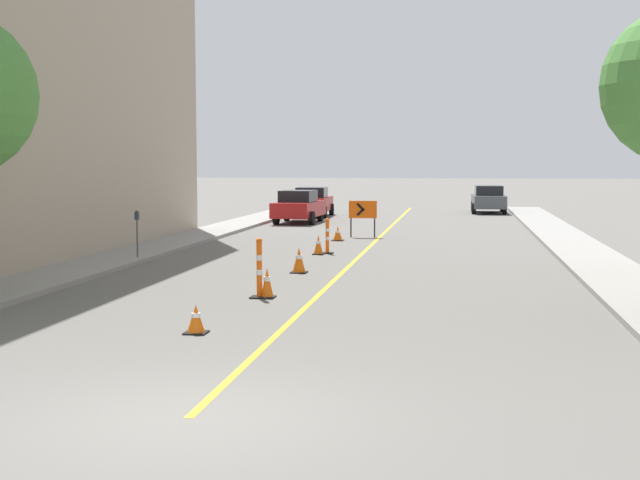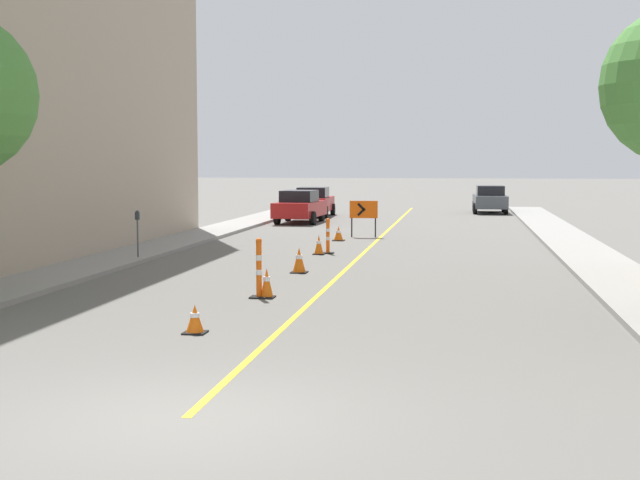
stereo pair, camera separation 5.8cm
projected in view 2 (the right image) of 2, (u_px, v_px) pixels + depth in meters
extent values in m
plane|color=#605E59|center=(186.00, 418.00, 10.37)|extent=(300.00, 300.00, 0.00)
cube|color=gold|center=(377.00, 240.00, 33.72)|extent=(0.12, 47.48, 0.01)
cube|color=gray|center=(197.00, 236.00, 34.82)|extent=(2.00, 47.48, 0.13)
cube|color=gray|center=(569.00, 241.00, 32.61)|extent=(2.00, 47.48, 0.13)
cube|color=black|center=(195.00, 333.00, 15.48)|extent=(0.39, 0.39, 0.03)
cone|color=orange|center=(195.00, 318.00, 15.46)|extent=(0.31, 0.31, 0.48)
cylinder|color=white|center=(195.00, 315.00, 15.45)|extent=(0.16, 0.16, 0.08)
cube|color=black|center=(267.00, 297.00, 19.54)|extent=(0.35, 0.35, 0.03)
cone|color=orange|center=(267.00, 282.00, 19.51)|extent=(0.28, 0.28, 0.63)
cylinder|color=white|center=(267.00, 279.00, 19.50)|extent=(0.15, 0.15, 0.10)
cube|color=black|center=(299.00, 272.00, 23.90)|extent=(0.44, 0.44, 0.03)
cone|color=orange|center=(299.00, 260.00, 23.87)|extent=(0.35, 0.35, 0.65)
cylinder|color=white|center=(299.00, 257.00, 23.86)|extent=(0.18, 0.18, 0.10)
cube|color=black|center=(319.00, 254.00, 28.60)|extent=(0.36, 0.36, 0.03)
cone|color=orange|center=(319.00, 244.00, 28.57)|extent=(0.29, 0.29, 0.60)
cylinder|color=white|center=(319.00, 242.00, 28.56)|extent=(0.15, 0.15, 0.10)
cube|color=black|center=(338.00, 240.00, 33.56)|extent=(0.45, 0.45, 0.03)
cone|color=orange|center=(338.00, 233.00, 33.53)|extent=(0.36, 0.36, 0.52)
cylinder|color=white|center=(338.00, 232.00, 33.53)|extent=(0.19, 0.19, 0.08)
cube|color=black|center=(259.00, 297.00, 19.50)|extent=(0.38, 0.38, 0.04)
cylinder|color=#EF560C|center=(259.00, 269.00, 19.45)|extent=(0.12, 0.12, 1.18)
cylinder|color=white|center=(259.00, 272.00, 19.45)|extent=(0.13, 0.13, 0.12)
cylinder|color=white|center=(259.00, 258.00, 19.42)|extent=(0.13, 0.13, 0.12)
sphere|color=#EF560C|center=(259.00, 241.00, 19.39)|extent=(0.13, 0.13, 0.13)
cube|color=black|center=(328.00, 253.00, 28.89)|extent=(0.37, 0.37, 0.04)
cylinder|color=#EF560C|center=(328.00, 237.00, 28.84)|extent=(0.12, 0.12, 1.02)
cylinder|color=white|center=(328.00, 238.00, 28.85)|extent=(0.13, 0.13, 0.10)
cylinder|color=white|center=(328.00, 230.00, 28.82)|extent=(0.13, 0.13, 0.10)
sphere|color=#EF560C|center=(328.00, 220.00, 28.80)|extent=(0.13, 0.13, 0.13)
cube|color=#EF560C|center=(364.00, 209.00, 35.02)|extent=(1.11, 0.12, 0.68)
cube|color=black|center=(361.00, 207.00, 34.98)|extent=(0.33, 0.04, 0.33)
cube|color=black|center=(361.00, 212.00, 35.00)|extent=(0.33, 0.04, 0.33)
cylinder|color=black|center=(352.00, 228.00, 35.15)|extent=(0.06, 0.06, 0.76)
cylinder|color=black|center=(375.00, 228.00, 35.01)|extent=(0.06, 0.06, 0.76)
cube|color=maroon|center=(300.00, 209.00, 43.28)|extent=(2.04, 4.40, 0.72)
cube|color=black|center=(299.00, 196.00, 43.01)|extent=(1.64, 2.02, 0.55)
cylinder|color=black|center=(288.00, 215.00, 44.76)|extent=(0.26, 0.65, 0.64)
cylinder|color=black|center=(322.00, 215.00, 44.49)|extent=(0.26, 0.65, 0.64)
cylinder|color=black|center=(277.00, 218.00, 42.14)|extent=(0.26, 0.65, 0.64)
cylinder|color=black|center=(313.00, 218.00, 41.87)|extent=(0.26, 0.65, 0.64)
cube|color=maroon|center=(314.00, 204.00, 48.36)|extent=(1.94, 4.36, 0.72)
cube|color=black|center=(313.00, 192.00, 48.10)|extent=(1.59, 1.98, 0.55)
cylinder|color=black|center=(303.00, 209.00, 49.84)|extent=(0.24, 0.65, 0.64)
cylinder|color=black|center=(333.00, 209.00, 49.57)|extent=(0.24, 0.65, 0.64)
cylinder|color=black|center=(294.00, 212.00, 47.22)|extent=(0.24, 0.65, 0.64)
cylinder|color=black|center=(326.00, 212.00, 46.95)|extent=(0.24, 0.65, 0.64)
cube|color=#474C51|center=(490.00, 201.00, 51.60)|extent=(1.93, 4.35, 0.72)
cube|color=black|center=(490.00, 190.00, 51.33)|extent=(1.59, 1.98, 0.55)
cylinder|color=black|center=(474.00, 206.00, 53.07)|extent=(0.24, 0.65, 0.64)
cylinder|color=black|center=(504.00, 206.00, 52.81)|extent=(0.24, 0.65, 0.64)
cylinder|color=black|center=(475.00, 209.00, 50.45)|extent=(0.24, 0.65, 0.64)
cylinder|color=black|center=(506.00, 209.00, 50.18)|extent=(0.24, 0.65, 0.64)
cylinder|color=#4C4C51|center=(138.00, 238.00, 26.60)|extent=(0.05, 0.05, 1.12)
cube|color=#33383D|center=(137.00, 216.00, 26.54)|extent=(0.12, 0.10, 0.22)
sphere|color=#33383D|center=(137.00, 212.00, 26.53)|extent=(0.11, 0.11, 0.11)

